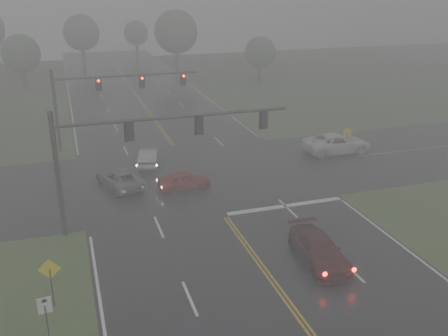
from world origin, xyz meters
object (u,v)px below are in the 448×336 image
object	(u,v)px
sedan_silver	(150,165)
sedan_red	(184,189)
pickup_white	(336,152)
signal_gantry_far	(101,92)
car_grey	(120,187)
signal_gantry_near	(133,143)
sedan_maroon	(318,262)

from	to	relation	value
sedan_silver	sedan_red	bearing A→B (deg)	120.99
pickup_white	signal_gantry_far	bearing A→B (deg)	68.10
car_grey	pickup_white	size ratio (longest dim) A/B	0.79
car_grey	signal_gantry_far	world-z (taller)	signal_gantry_far
sedan_silver	signal_gantry_far	xyz separation A→B (m)	(-3.14, 6.05, 5.26)
pickup_white	car_grey	bearing A→B (deg)	96.27
signal_gantry_near	signal_gantry_far	bearing A→B (deg)	91.66
signal_gantry_far	signal_gantry_near	bearing A→B (deg)	-88.34
sedan_silver	pickup_white	bearing A→B (deg)	-170.07
sedan_maroon	sedan_silver	xyz separation A→B (m)	(-6.17, 18.48, 0.00)
sedan_maroon	sedan_red	size ratio (longest dim) A/B	1.30
sedan_maroon	sedan_red	world-z (taller)	sedan_maroon
signal_gantry_near	signal_gantry_far	size ratio (longest dim) A/B	1.11
sedan_maroon	signal_gantry_far	distance (m)	26.76
sedan_maroon	sedan_red	distance (m)	13.33
sedan_maroon	pickup_white	xyz separation A→B (m)	(10.61, 16.52, 0.00)
sedan_silver	pickup_white	distance (m)	16.89
sedan_maroon	signal_gantry_far	world-z (taller)	signal_gantry_far
sedan_maroon	signal_gantry_near	world-z (taller)	signal_gantry_near
sedan_maroon	sedan_silver	size ratio (longest dim) A/B	1.16
sedan_silver	signal_gantry_far	size ratio (longest dim) A/B	0.34
sedan_maroon	signal_gantry_near	bearing A→B (deg)	142.08
sedan_silver	signal_gantry_near	distance (m)	12.41
sedan_silver	signal_gantry_near	xyz separation A→B (m)	(-2.65, -10.79, 5.53)
car_grey	sedan_red	bearing A→B (deg)	140.54
sedan_maroon	pickup_white	size ratio (longest dim) A/B	0.83
sedan_red	sedan_silver	bearing A→B (deg)	12.62
sedan_red	sedan_silver	world-z (taller)	sedan_silver
sedan_silver	pickup_white	world-z (taller)	pickup_white
sedan_maroon	car_grey	world-z (taller)	sedan_maroon
sedan_maroon	signal_gantry_near	xyz separation A→B (m)	(-8.82, 7.68, 5.53)
sedan_maroon	car_grey	bearing A→B (deg)	125.88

